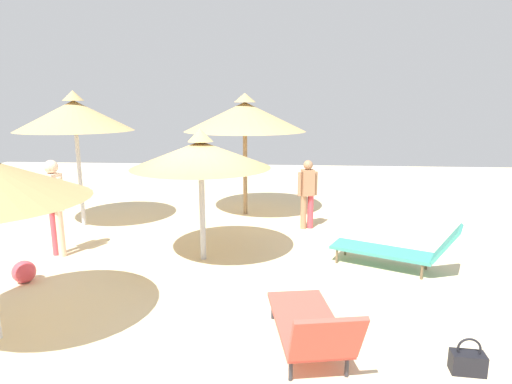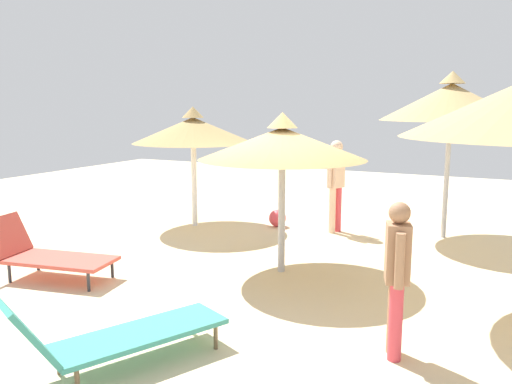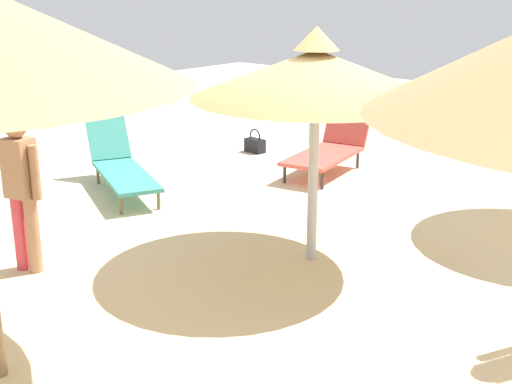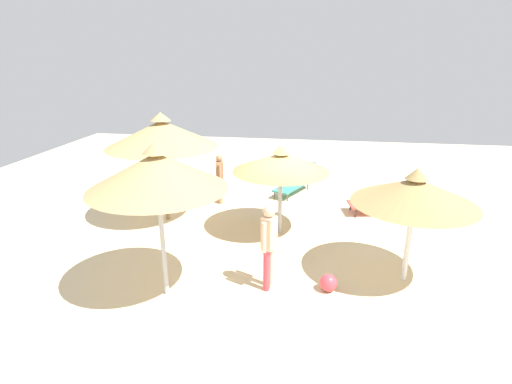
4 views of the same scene
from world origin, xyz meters
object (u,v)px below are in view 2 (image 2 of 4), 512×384
lounge_chair_far_left (113,334)px  lounge_chair_back (46,253)px  parasol_umbrella_far_right (282,143)px  parasol_umbrella_near_left (451,102)px  person_standing_front (336,180)px  beach_ball (277,218)px  parasol_umbrella_edge (193,130)px  person_standing_near_right (397,272)px

lounge_chair_far_left → lounge_chair_back: bearing=-121.1°
parasol_umbrella_far_right → parasol_umbrella_near_left: 3.73m
lounge_chair_far_left → parasol_umbrella_near_left: bearing=162.1°
person_standing_front → beach_ball: bearing=-85.7°
parasol_umbrella_far_right → parasol_umbrella_near_left: (-3.16, 1.88, 0.59)m
parasol_umbrella_far_right → beach_ball: bearing=-154.8°
lounge_chair_far_left → parasol_umbrella_far_right: bearing=176.2°
lounge_chair_far_left → person_standing_front: (-6.01, 0.18, 0.66)m
parasol_umbrella_far_right → parasol_umbrella_near_left: size_ratio=0.80×
parasol_umbrella_edge → person_standing_front: (-0.74, 2.71, -0.91)m
beach_ball → person_standing_front: bearing=94.3°
lounge_chair_back → beach_ball: (-4.34, 1.62, -0.19)m
parasol_umbrella_near_left → lounge_chair_back: size_ratio=1.62×
parasol_umbrella_near_left → person_standing_front: (0.50, -1.93, -1.46)m
parasol_umbrella_near_left → person_standing_near_right: 5.33m
parasol_umbrella_edge → lounge_chair_back: size_ratio=1.29×
parasol_umbrella_edge → parasol_umbrella_far_right: parasol_umbrella_edge is taller
parasol_umbrella_edge → person_standing_front: parasol_umbrella_edge is taller
person_standing_near_right → beach_ball: bearing=-144.1°
parasol_umbrella_near_left → person_standing_front: parasol_umbrella_near_left is taller
parasol_umbrella_edge → beach_ball: parasol_umbrella_edge is taller
parasol_umbrella_far_right → beach_ball: size_ratio=6.91×
lounge_chair_back → person_standing_near_right: (0.15, 4.87, 0.49)m
parasol_umbrella_near_left → lounge_chair_far_left: (6.50, -2.10, -2.12)m
person_standing_front → parasol_umbrella_far_right: bearing=1.0°
parasol_umbrella_far_right → person_standing_front: (-2.66, -0.04, -0.87)m
lounge_chair_back → parasol_umbrella_near_left: bearing=136.3°
lounge_chair_far_left → person_standing_near_right: bearing=122.2°
parasol_umbrella_edge → person_standing_near_right: 6.23m
lounge_chair_far_left → parasol_umbrella_edge: bearing=-154.3°
lounge_chair_far_left → person_standing_near_right: (-1.42, 2.26, 0.51)m
lounge_chair_back → person_standing_near_right: 4.89m
parasol_umbrella_edge → lounge_chair_far_left: parasol_umbrella_edge is taller
parasol_umbrella_far_right → lounge_chair_far_left: 3.68m
person_standing_near_right → parasol_umbrella_near_left: bearing=-178.3°
parasol_umbrella_far_right → person_standing_near_right: bearing=46.7°
person_standing_front → person_standing_near_right: size_ratio=1.15×
lounge_chair_back → person_standing_front: (-4.43, 2.79, 0.65)m
parasol_umbrella_far_right → person_standing_near_right: size_ratio=1.57×
parasol_umbrella_near_left → parasol_umbrella_far_right: bearing=-30.8°
parasol_umbrella_near_left → lounge_chair_far_left: bearing=-17.9°
parasol_umbrella_near_left → lounge_chair_far_left: size_ratio=1.45×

